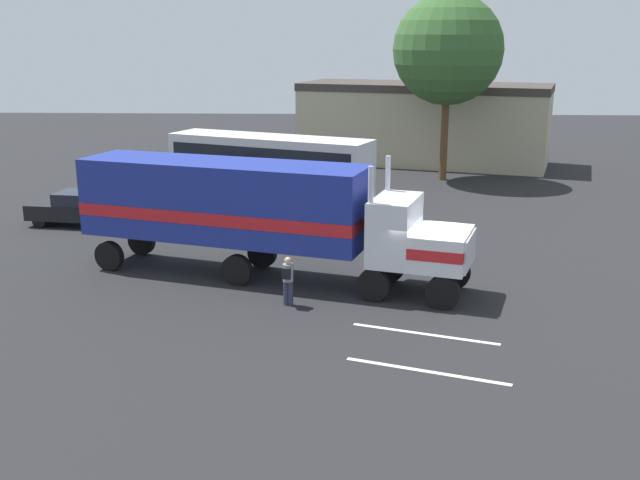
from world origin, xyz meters
TOP-DOWN VIEW (x-y plane):
  - ground_plane at (0.00, 0.00)m, footprint 120.00×120.00m
  - lane_stripe_near at (-0.26, -3.50)m, footprint 4.22×1.56m
  - lane_stripe_mid at (-0.45, -6.04)m, footprint 4.21×1.60m
  - semi_truck at (-6.01, 1.79)m, footprint 14.25×6.59m
  - person_bystander at (-4.48, -1.21)m, footprint 0.35×0.47m
  - parked_bus at (-6.75, 14.80)m, footprint 11.13×6.61m
  - parked_car at (-15.01, 9.03)m, footprint 4.59×2.34m
  - tree_left at (3.11, 21.07)m, footprint 6.43×6.43m
  - building_backdrop at (2.47, 27.36)m, footprint 17.57×10.65m

SIDE VIEW (x-z plane):
  - ground_plane at x=0.00m, z-range 0.00..0.00m
  - lane_stripe_near at x=-0.26m, z-range 0.00..0.01m
  - lane_stripe_mid at x=-0.45m, z-range 0.00..0.01m
  - parked_car at x=-15.01m, z-range 0.02..1.59m
  - person_bystander at x=-4.48m, z-range 0.08..1.71m
  - parked_bus at x=-6.75m, z-range 0.37..3.77m
  - semi_truck at x=-6.01m, z-range 0.27..4.77m
  - building_backdrop at x=2.47m, z-range 0.21..5.59m
  - tree_left at x=3.11m, z-range 2.22..13.13m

